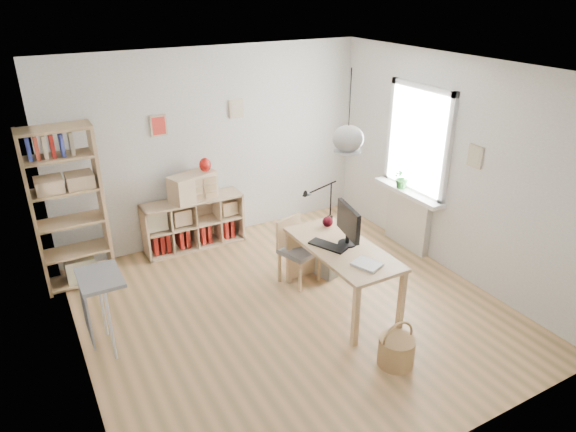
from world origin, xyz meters
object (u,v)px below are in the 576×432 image
tall_bookshelf (67,203)px  storage_chest (330,255)px  desk (342,254)px  cube_shelf (192,226)px  monitor (348,223)px  chair (296,247)px  drawer_chest (193,187)px

tall_bookshelf → storage_chest: bearing=-22.2°
desk → cube_shelf: size_ratio=1.07×
desk → monitor: monitor is taller
tall_bookshelf → chair: tall_bookshelf is taller
chair → desk: bearing=-92.8°
tall_bookshelf → storage_chest: (2.93, -1.20, -0.90)m
cube_shelf → storage_chest: 2.02m
desk → drawer_chest: bearing=114.0°
chair → monitor: 0.91m
storage_chest → drawer_chest: size_ratio=1.13×
storage_chest → chair: bearing=170.5°
tall_bookshelf → monitor: (2.67, -1.92, -0.08)m
chair → monitor: bearing=-85.7°
storage_chest → tall_bookshelf: bearing=143.4°
desk → storage_chest: size_ratio=2.07×
tall_bookshelf → monitor: 3.29m
tall_bookshelf → storage_chest: 3.29m
chair → storage_chest: bearing=-13.4°
desk → storage_chest: bearing=65.3°
cube_shelf → tall_bookshelf: (-1.56, -0.28, 0.79)m
desk → storage_chest: desk is taller
chair → storage_chest: size_ratio=1.15×
monitor → tall_bookshelf: bearing=155.8°
tall_bookshelf → storage_chest: tall_bookshelf is taller
desk → storage_chest: 0.95m
tall_bookshelf → drawer_chest: tall_bookshelf is taller
chair → drawer_chest: (-0.78, 1.48, 0.43)m
tall_bookshelf → drawer_chest: size_ratio=3.11×
cube_shelf → drawer_chest: 0.61m
desk → drawer_chest: size_ratio=2.33×
chair → storage_chest: 0.62m
chair → drawer_chest: drawer_chest is taller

